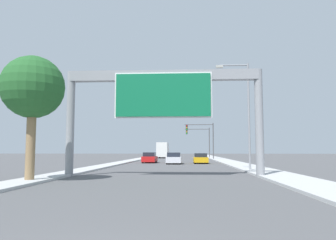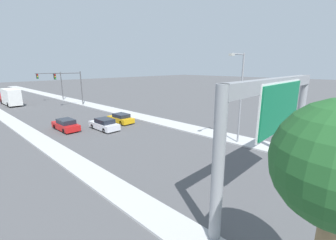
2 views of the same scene
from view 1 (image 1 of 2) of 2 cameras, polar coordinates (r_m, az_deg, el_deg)
sidewalk_right at (r=64.47m, az=8.66°, el=-6.69°), size 3.00×120.00×0.15m
median_strip_left at (r=64.76m, az=-4.76°, el=-6.72°), size 2.00×120.00×0.15m
sign_gantry at (r=22.39m, az=-0.83°, el=4.18°), size 13.45×0.73×7.25m
car_far_left at (r=42.57m, az=1.03°, el=-6.71°), size 1.87×4.57×1.46m
car_near_left at (r=46.10m, az=-3.21°, el=-6.60°), size 1.81×4.59×1.45m
car_far_right at (r=44.01m, az=5.68°, el=-6.70°), size 1.85×4.22×1.35m
truck_box_primary at (r=73.17m, az=-0.88°, el=-5.28°), size 2.31×8.81×3.38m
traffic_light_near_intersection at (r=62.31m, az=6.32°, el=-2.53°), size 5.50×0.32×6.88m
traffic_light_mid_block at (r=72.28m, az=5.85°, el=-3.02°), size 5.47×0.32×6.64m
palm_tree_foreground at (r=20.33m, az=-22.49°, el=5.11°), size 3.58×3.58×7.18m
street_lamp_right at (r=28.37m, az=13.21°, el=2.20°), size 2.80×0.28×9.16m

